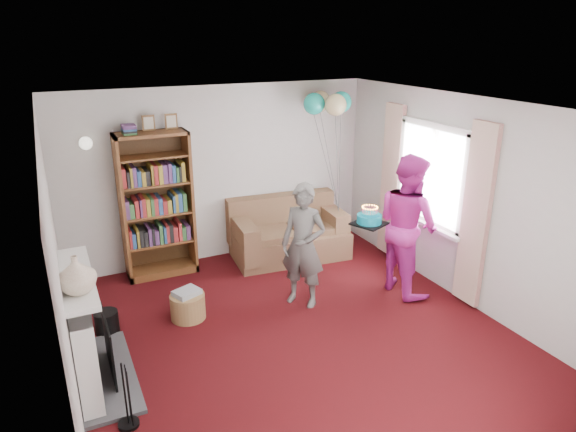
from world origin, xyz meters
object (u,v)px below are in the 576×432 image
bookcase (156,206)px  birthday_cake (369,219)px  person_striped (303,246)px  sofa (288,234)px  person_magenta (407,224)px

bookcase → birthday_cake: (2.10, -1.93, 0.13)m
birthday_cake → bookcase: bearing=137.4°
bookcase → person_striped: size_ratio=1.42×
bookcase → sofa: 1.96m
sofa → person_striped: bearing=-102.7°
person_magenta → bookcase: bearing=54.3°
person_striped → birthday_cake: size_ratio=4.38×
bookcase → person_magenta: bookcase is taller
bookcase → sofa: size_ratio=1.32×
bookcase → birthday_cake: size_ratio=6.23×
person_striped → birthday_cake: bearing=27.7°
bookcase → person_magenta: size_ratio=1.21×
person_striped → person_magenta: (1.34, -0.24, 0.13)m
person_striped → birthday_cake: (0.71, -0.30, 0.33)m
birthday_cake → person_magenta: bearing=6.1°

